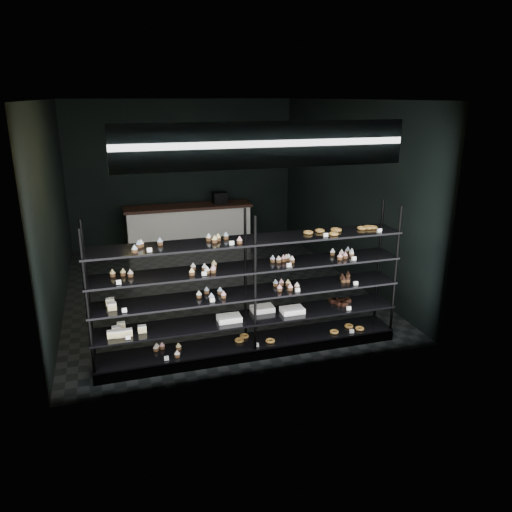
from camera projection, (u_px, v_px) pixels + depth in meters
name	position (u px, v px, depth m)	size (l,w,h in m)	color
room	(211.00, 199.00, 8.40)	(5.01, 6.01, 3.20)	black
display_shelf	(248.00, 309.00, 6.44)	(4.00, 0.50, 1.91)	black
signage	(266.00, 145.00, 5.38)	(3.30, 0.05, 0.50)	#0E1147
pendant_lamp	(132.00, 156.00, 6.95)	(0.36, 0.36, 0.91)	black
service_counter	(189.00, 227.00, 11.01)	(2.76, 0.65, 1.23)	silver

